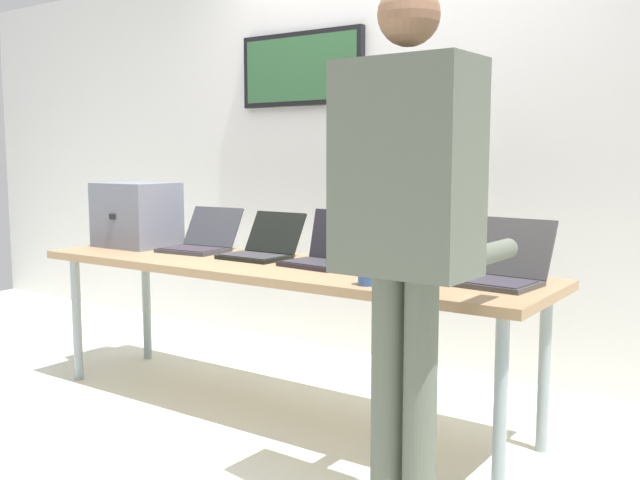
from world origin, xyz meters
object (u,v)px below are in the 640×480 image
laptop_station_1 (262,247)px  laptop_station_2 (326,253)px  workbench (277,274)px  equipment_box (137,215)px  laptop_station_0 (201,241)px  coffee_mug (367,273)px  laptop_station_3 (405,259)px  person (407,206)px  laptop_station_4 (503,269)px

laptop_station_1 → laptop_station_2: (0.40, -0.02, 0.01)m
workbench → equipment_box: bearing=176.7°
laptop_station_0 → coffee_mug: (1.27, -0.37, -0.00)m
laptop_station_2 → laptop_station_3: bearing=0.4°
workbench → laptop_station_2: size_ratio=7.65×
workbench → laptop_station_3: size_ratio=6.65×
laptop_station_2 → person: (0.80, -0.71, 0.29)m
laptop_station_1 → laptop_station_3: laptop_station_3 is taller
person → laptop_station_0: bearing=155.6°
laptop_station_3 → coffee_mug: size_ratio=4.07×
laptop_station_1 → coffee_mug: bearing=-23.4°
laptop_station_1 → laptop_station_3: 0.82m
laptop_station_2 → laptop_station_3: size_ratio=0.87×
laptop_station_2 → laptop_station_4: same height
laptop_station_0 → person: (1.64, -0.75, 0.30)m
equipment_box → laptop_station_1: size_ratio=1.19×
equipment_box → laptop_station_4: equipment_box is taller
person → laptop_station_2: bearing=138.3°
laptop_station_3 → laptop_station_4: laptop_station_3 is taller
person → workbench: bearing=148.6°
laptop_station_1 → laptop_station_4: bearing=-0.9°
laptop_station_0 → laptop_station_3: laptop_station_3 is taller
coffee_mug → laptop_station_1: bearing=156.6°
workbench → laptop_station_1: 0.24m
equipment_box → laptop_station_4: 2.14m
laptop_station_1 → laptop_station_3: (0.82, -0.01, 0.01)m
laptop_station_0 → laptop_station_4: size_ratio=0.98×
equipment_box → person: person is taller
person → coffee_mug: 0.60m
equipment_box → laptop_station_3: bearing=1.2°
laptop_station_1 → person: 1.44m
workbench → equipment_box: 1.08m
laptop_station_3 → person: (0.38, -0.72, 0.29)m
workbench → laptop_station_1: (-0.18, 0.11, 0.10)m
laptop_station_2 → laptop_station_1: bearing=177.5°
laptop_station_2 → coffee_mug: 0.55m
laptop_station_1 → person: size_ratio=0.20×
equipment_box → laptop_station_0: (0.43, 0.06, -0.13)m
person → coffee_mug: (-0.37, 0.37, -0.30)m
workbench → coffee_mug: coffee_mug is taller
equipment_box → laptop_station_4: bearing=0.8°
laptop_station_2 → person: bearing=-41.7°
laptop_station_3 → workbench: bearing=-171.5°
laptop_station_0 → laptop_station_1: laptop_station_0 is taller
workbench → laptop_station_4: laptop_station_4 is taller
laptop_station_4 → person: person is taller
laptop_station_3 → coffee_mug: (0.01, -0.34, -0.01)m
coffee_mug → laptop_station_0: bearing=163.6°
laptop_station_1 → coffee_mug: (0.83, -0.36, -0.00)m
equipment_box → laptop_station_1: (0.87, 0.05, -0.13)m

